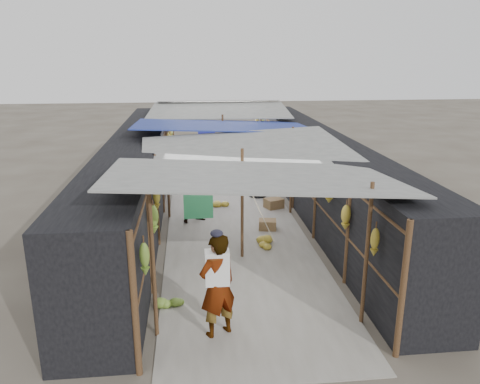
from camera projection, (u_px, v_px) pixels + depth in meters
name	position (u px, v px, depth m)	size (l,w,h in m)	color
ground	(261.00, 328.00, 8.16)	(80.00, 80.00, 0.00)	#6B6356
aisle_slab	(229.00, 209.00, 14.35)	(3.60, 16.00, 0.02)	#9E998E
stall_left	(138.00, 176.00, 13.75)	(1.40, 15.00, 2.30)	black
stall_right	(317.00, 171.00, 14.31)	(1.40, 15.00, 2.30)	black
crate_near	(268.00, 225.00, 12.69)	(0.46, 0.37, 0.28)	#926C4A
crate_mid	(274.00, 203.00, 14.45)	(0.52, 0.41, 0.31)	#926C4A
crate_back	(220.00, 171.00, 18.54)	(0.44, 0.36, 0.28)	#926C4A
black_basin	(258.00, 194.00, 15.66)	(0.59, 0.59, 0.18)	black
vendor_elderly	(217.00, 286.00, 7.73)	(0.67, 0.44, 1.84)	white
shopper_blue	(197.00, 193.00, 13.12)	(0.81, 0.63, 1.67)	navy
vendor_seated	(266.00, 175.00, 16.58)	(0.59, 0.34, 0.92)	#49443F
market_canopy	(229.00, 130.00, 13.99)	(5.62, 15.20, 2.77)	brown
hanging_bananas	(226.00, 159.00, 13.51)	(3.96, 14.21, 0.81)	olive
floor_bananas	(228.00, 214.00, 13.54)	(3.70, 10.84, 0.34)	olive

